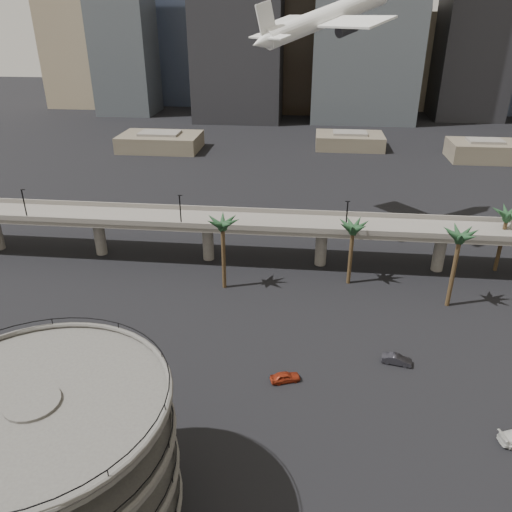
# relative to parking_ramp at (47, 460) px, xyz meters

# --- Properties ---
(ground) EXTENTS (700.00, 700.00, 0.00)m
(ground) POSITION_rel_parking_ramp_xyz_m (13.00, 4.00, -9.84)
(ground) COLOR black
(ground) RESTS_ON ground
(parking_ramp) EXTENTS (22.20, 22.20, 17.35)m
(parking_ramp) POSITION_rel_parking_ramp_xyz_m (0.00, 0.00, 0.00)
(parking_ramp) COLOR #4E4C49
(parking_ramp) RESTS_ON ground
(overpass) EXTENTS (130.00, 9.30, 14.70)m
(overpass) POSITION_rel_parking_ramp_xyz_m (13.00, 59.00, -2.50)
(overpass) COLOR slate
(overpass) RESTS_ON ground
(palm_trees) EXTENTS (54.40, 18.40, 14.00)m
(palm_trees) POSITION_rel_parking_ramp_xyz_m (34.48, 51.47, 1.46)
(palm_trees) COLOR #4C3920
(palm_trees) RESTS_ON ground
(low_buildings) EXTENTS (135.00, 27.50, 6.80)m
(low_buildings) POSITION_rel_parking_ramp_xyz_m (19.89, 146.30, -6.97)
(low_buildings) COLOR brown
(low_buildings) RESTS_ON ground
(skyline) EXTENTS (269.00, 86.00, 130.11)m
(skyline) POSITION_rel_parking_ramp_xyz_m (28.11, 221.08, 37.78)
(skyline) COLOR gray
(skyline) RESTS_ON ground
(airborne_jet) EXTENTS (28.45, 27.07, 12.35)m
(airborne_jet) POSITION_rel_parking_ramp_xyz_m (22.96, 74.90, 33.40)
(airborne_jet) COLOR white
(airborne_jet) RESTS_ON ground
(car_a) EXTENTS (4.28, 2.81, 1.35)m
(car_a) POSITION_rel_parking_ramp_xyz_m (19.14, 23.95, -9.16)
(car_a) COLOR #9B2E16
(car_a) RESTS_ON ground
(car_b) EXTENTS (4.32, 2.20, 1.36)m
(car_b) POSITION_rel_parking_ramp_xyz_m (34.35, 29.31, -9.16)
(car_b) COLOR #232228
(car_b) RESTS_ON ground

